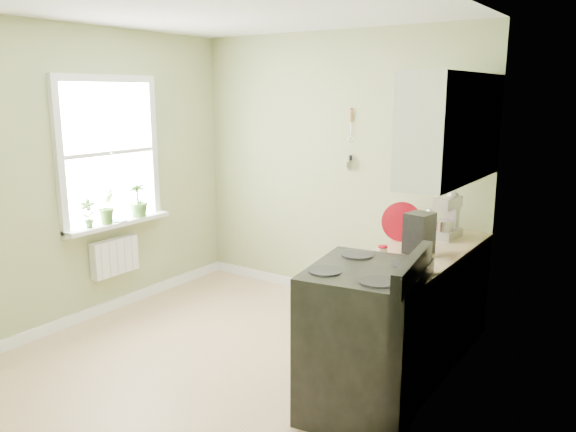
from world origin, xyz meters
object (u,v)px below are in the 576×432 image
Objects in this scene: stove at (365,339)px; kettle at (429,218)px; stand_mixer at (447,218)px; coffee_maker at (419,234)px.

stove is 1.73m from kettle.
stand_mixer is 2.16× the size of kettle.
coffee_maker is (0.02, 0.82, 0.55)m from stove.
stand_mixer is at bearing 88.66° from coffee_maker.
stand_mixer reaches higher than coffee_maker.
stove is at bearing -91.42° from stand_mixer.
kettle is at bearing 105.74° from coffee_maker.
coffee_maker is (-0.01, -0.59, -0.01)m from stand_mixer.
stove reaches higher than kettle.
stand_mixer reaches higher than stove.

